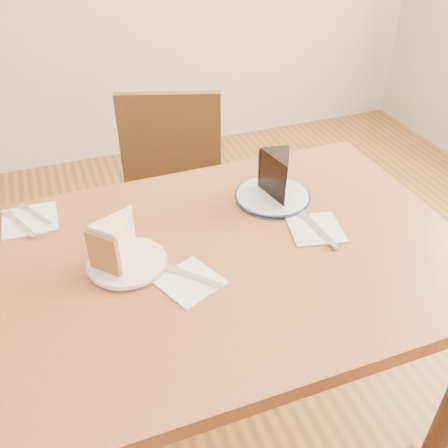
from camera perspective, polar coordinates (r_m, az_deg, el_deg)
ground at (r=1.77m, az=-0.38°, el=-22.44°), size 4.00×4.00×0.00m
table at (r=1.26m, az=-0.50°, el=-6.87°), size 1.20×0.80×0.75m
chair_far at (r=1.82m, az=-5.92°, el=1.75°), size 0.54×0.54×0.87m
plate_cream at (r=1.18m, az=-10.98°, el=-4.35°), size 0.18×0.18×0.01m
plate_navy at (r=1.39m, az=5.56°, el=3.16°), size 0.20×0.20×0.01m
carrot_cake at (r=1.16m, az=-11.79°, el=-1.69°), size 0.13×0.13×0.10m
chocolate_cake at (r=1.35m, az=6.35°, el=5.20°), size 0.10×0.13×0.11m
napkin_cream at (r=1.12m, az=-3.92°, el=-6.61°), size 0.16×0.16×0.00m
napkin_navy at (r=1.29m, az=10.40°, el=-0.54°), size 0.15×0.15×0.00m
napkin_spare at (r=1.39m, az=-21.28°, el=0.43°), size 0.14×0.14×0.00m
fork_cream at (r=1.12m, az=-3.47°, el=-6.01°), size 0.11×0.11×0.00m
knife_navy at (r=1.28m, az=10.75°, el=-0.63°), size 0.03×0.17×0.00m
fork_spare at (r=1.40m, az=-20.74°, el=1.04°), size 0.08×0.13×0.00m
knife_spare at (r=1.38m, az=-22.33°, el=0.02°), size 0.08×0.15×0.00m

